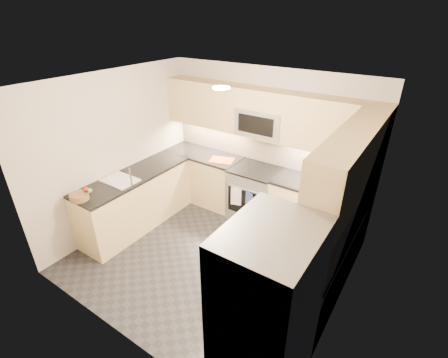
% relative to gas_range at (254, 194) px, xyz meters
% --- Properties ---
extents(floor, '(3.60, 3.20, 0.00)m').
position_rel_gas_range_xyz_m(floor, '(0.00, -1.28, -0.46)').
color(floor, black).
rests_on(floor, ground).
extents(ceiling, '(3.60, 3.20, 0.02)m').
position_rel_gas_range_xyz_m(ceiling, '(0.00, -1.28, 2.04)').
color(ceiling, beige).
rests_on(ceiling, wall_back).
extents(wall_back, '(3.60, 0.02, 2.50)m').
position_rel_gas_range_xyz_m(wall_back, '(0.00, 0.32, 0.79)').
color(wall_back, beige).
rests_on(wall_back, floor).
extents(wall_front, '(3.60, 0.02, 2.50)m').
position_rel_gas_range_xyz_m(wall_front, '(0.00, -2.88, 0.79)').
color(wall_front, beige).
rests_on(wall_front, floor).
extents(wall_left, '(0.02, 3.20, 2.50)m').
position_rel_gas_range_xyz_m(wall_left, '(-1.80, -1.28, 0.79)').
color(wall_left, beige).
rests_on(wall_left, floor).
extents(wall_right, '(0.02, 3.20, 2.50)m').
position_rel_gas_range_xyz_m(wall_right, '(1.80, -1.28, 0.79)').
color(wall_right, beige).
rests_on(wall_right, floor).
extents(base_cab_back_left, '(1.42, 0.60, 0.90)m').
position_rel_gas_range_xyz_m(base_cab_back_left, '(-1.09, 0.02, -0.01)').
color(base_cab_back_left, '#DEC185').
rests_on(base_cab_back_left, floor).
extents(base_cab_back_right, '(1.42, 0.60, 0.90)m').
position_rel_gas_range_xyz_m(base_cab_back_right, '(1.09, 0.02, -0.01)').
color(base_cab_back_right, '#DEC185').
rests_on(base_cab_back_right, floor).
extents(base_cab_right, '(0.60, 1.70, 0.90)m').
position_rel_gas_range_xyz_m(base_cab_right, '(1.50, -1.12, -0.01)').
color(base_cab_right, '#DEC185').
rests_on(base_cab_right, floor).
extents(base_cab_peninsula, '(0.60, 2.00, 0.90)m').
position_rel_gas_range_xyz_m(base_cab_peninsula, '(-1.50, -1.28, -0.01)').
color(base_cab_peninsula, '#DEC185').
rests_on(base_cab_peninsula, floor).
extents(countertop_back_left, '(1.42, 0.63, 0.04)m').
position_rel_gas_range_xyz_m(countertop_back_left, '(-1.09, 0.02, 0.47)').
color(countertop_back_left, black).
rests_on(countertop_back_left, base_cab_back_left).
extents(countertop_back_right, '(1.42, 0.63, 0.04)m').
position_rel_gas_range_xyz_m(countertop_back_right, '(1.09, 0.02, 0.47)').
color(countertop_back_right, black).
rests_on(countertop_back_right, base_cab_back_right).
extents(countertop_right, '(0.63, 1.70, 0.04)m').
position_rel_gas_range_xyz_m(countertop_right, '(1.50, -1.12, 0.47)').
color(countertop_right, black).
rests_on(countertop_right, base_cab_right).
extents(countertop_peninsula, '(0.63, 2.00, 0.04)m').
position_rel_gas_range_xyz_m(countertop_peninsula, '(-1.50, -1.28, 0.47)').
color(countertop_peninsula, black).
rests_on(countertop_peninsula, base_cab_peninsula).
extents(upper_cab_back, '(3.60, 0.35, 0.75)m').
position_rel_gas_range_xyz_m(upper_cab_back, '(0.00, 0.15, 1.37)').
color(upper_cab_back, '#DEC185').
rests_on(upper_cab_back, wall_back).
extents(upper_cab_right, '(0.35, 1.95, 0.75)m').
position_rel_gas_range_xyz_m(upper_cab_right, '(1.62, -1.00, 1.37)').
color(upper_cab_right, '#DEC185').
rests_on(upper_cab_right, wall_right).
extents(backsplash_back, '(3.60, 0.01, 0.51)m').
position_rel_gas_range_xyz_m(backsplash_back, '(0.00, 0.32, 0.74)').
color(backsplash_back, '#C4AB8D').
rests_on(backsplash_back, wall_back).
extents(backsplash_right, '(0.01, 2.30, 0.51)m').
position_rel_gas_range_xyz_m(backsplash_right, '(1.80, -0.82, 0.74)').
color(backsplash_right, '#C4AB8D').
rests_on(backsplash_right, wall_right).
extents(gas_range, '(0.76, 0.65, 0.91)m').
position_rel_gas_range_xyz_m(gas_range, '(0.00, 0.00, 0.00)').
color(gas_range, '#999CA0').
rests_on(gas_range, floor).
extents(range_cooktop, '(0.76, 0.65, 0.03)m').
position_rel_gas_range_xyz_m(range_cooktop, '(0.00, 0.00, 0.46)').
color(range_cooktop, black).
rests_on(range_cooktop, gas_range).
extents(oven_door_glass, '(0.62, 0.02, 0.45)m').
position_rel_gas_range_xyz_m(oven_door_glass, '(0.00, -0.33, -0.01)').
color(oven_door_glass, black).
rests_on(oven_door_glass, gas_range).
extents(oven_handle, '(0.60, 0.02, 0.02)m').
position_rel_gas_range_xyz_m(oven_handle, '(0.00, -0.35, 0.26)').
color(oven_handle, '#B2B5BA').
rests_on(oven_handle, gas_range).
extents(microwave, '(0.76, 0.40, 0.40)m').
position_rel_gas_range_xyz_m(microwave, '(0.00, 0.12, 1.24)').
color(microwave, '#ACADB4').
rests_on(microwave, upper_cab_back).
extents(microwave_door, '(0.60, 0.01, 0.28)m').
position_rel_gas_range_xyz_m(microwave_door, '(0.00, -0.08, 1.24)').
color(microwave_door, black).
rests_on(microwave_door, microwave).
extents(refrigerator, '(0.70, 0.90, 1.80)m').
position_rel_gas_range_xyz_m(refrigerator, '(1.45, -2.43, 0.45)').
color(refrigerator, '#919398').
rests_on(refrigerator, floor).
extents(fridge_handle_left, '(0.02, 0.02, 1.20)m').
position_rel_gas_range_xyz_m(fridge_handle_left, '(1.08, -2.61, 0.49)').
color(fridge_handle_left, '#B2B5BA').
rests_on(fridge_handle_left, refrigerator).
extents(fridge_handle_right, '(0.02, 0.02, 1.20)m').
position_rel_gas_range_xyz_m(fridge_handle_right, '(1.08, -2.25, 0.49)').
color(fridge_handle_right, '#B2B5BA').
rests_on(fridge_handle_right, refrigerator).
extents(sink_basin, '(0.52, 0.38, 0.16)m').
position_rel_gas_range_xyz_m(sink_basin, '(-1.50, -1.53, 0.42)').
color(sink_basin, white).
rests_on(sink_basin, base_cab_peninsula).
extents(faucet, '(0.03, 0.03, 0.28)m').
position_rel_gas_range_xyz_m(faucet, '(-1.24, -1.53, 0.62)').
color(faucet, silver).
rests_on(faucet, countertop_peninsula).
extents(utensil_bowl, '(0.33, 0.33, 0.18)m').
position_rel_gas_range_xyz_m(utensil_bowl, '(1.50, 0.03, 0.58)').
color(utensil_bowl, '#5DB54D').
rests_on(utensil_bowl, countertop_back_right).
extents(cutting_board, '(0.46, 0.39, 0.01)m').
position_rel_gas_range_xyz_m(cutting_board, '(-0.63, -0.05, 0.49)').
color(cutting_board, '#C44A12').
rests_on(cutting_board, countertop_back_left).
extents(fruit_basket, '(0.31, 0.31, 0.09)m').
position_rel_gas_range_xyz_m(fruit_basket, '(-1.53, -2.20, 0.53)').
color(fruit_basket, '#8D6042').
rests_on(fruit_basket, countertop_peninsula).
extents(fruit_apple, '(0.07, 0.07, 0.07)m').
position_rel_gas_range_xyz_m(fruit_apple, '(-1.50, -2.09, 0.60)').
color(fruit_apple, '#AE1713').
rests_on(fruit_apple, fruit_basket).
extents(fruit_pear, '(0.06, 0.06, 0.06)m').
position_rel_gas_range_xyz_m(fruit_pear, '(-1.43, -2.08, 0.60)').
color(fruit_pear, '#6EAE4A').
rests_on(fruit_pear, fruit_basket).
extents(dish_towel_check, '(0.17, 0.06, 0.32)m').
position_rel_gas_range_xyz_m(dish_towel_check, '(-0.14, -0.37, 0.10)').
color(dish_towel_check, white).
rests_on(dish_towel_check, oven_handle).
extents(dish_towel_blue, '(0.15, 0.07, 0.29)m').
position_rel_gas_range_xyz_m(dish_towel_blue, '(0.10, -0.37, 0.10)').
color(dish_towel_blue, '#364B95').
rests_on(dish_towel_blue, oven_handle).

